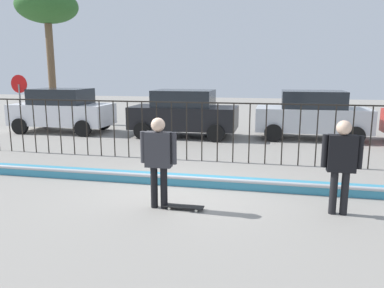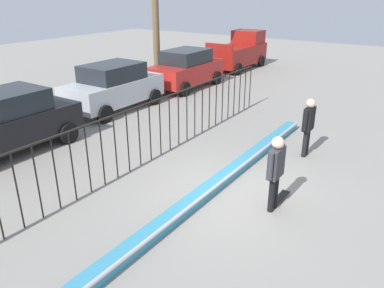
{
  "view_description": "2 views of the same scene",
  "coord_description": "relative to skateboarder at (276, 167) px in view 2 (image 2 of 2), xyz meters",
  "views": [
    {
      "loc": [
        2.03,
        -7.96,
        2.66
      ],
      "look_at": [
        0.16,
        0.72,
        0.93
      ],
      "focal_mm": 35.13,
      "sensor_mm": 36.0,
      "label": 1
    },
    {
      "loc": [
        -7.35,
        -3.88,
        4.72
      ],
      "look_at": [
        0.27,
        1.28,
        0.93
      ],
      "focal_mm": 35.48,
      "sensor_mm": 36.0,
      "label": 2
    }
  ],
  "objects": [
    {
      "name": "ground_plane",
      "position": [
        0.09,
        1.19,
        -1.07
      ],
      "size": [
        60.0,
        60.0,
        0.0
      ],
      "primitive_type": "plane",
      "color": "gray"
    },
    {
      "name": "pickup_truck",
      "position": [
        14.42,
        8.43,
        -0.04
      ],
      "size": [
        4.7,
        2.12,
        2.24
      ],
      "rotation": [
        0.0,
        0.0,
        -0.02
      ],
      "color": "maroon",
      "rests_on": "ground"
    },
    {
      "name": "parked_car_silver",
      "position": [
        3.64,
        8.61,
        -0.1
      ],
      "size": [
        4.3,
        2.12,
        1.9
      ],
      "rotation": [
        0.0,
        0.0,
        -0.05
      ],
      "color": "#B7BABF",
      "rests_on": "ground"
    },
    {
      "name": "camera_operator",
      "position": [
        3.4,
        0.39,
        -0.0
      ],
      "size": [
        0.72,
        0.27,
        1.79
      ],
      "rotation": [
        0.0,
        0.0,
        2.12
      ],
      "color": "black",
      "rests_on": "ground"
    },
    {
      "name": "parked_car_black",
      "position": [
        -1.42,
        8.09,
        -0.1
      ],
      "size": [
        4.3,
        2.12,
        1.9
      ],
      "rotation": [
        0.0,
        0.0,
        0.07
      ],
      "color": "black",
      "rests_on": "ground"
    },
    {
      "name": "bowl_coping_ledge",
      "position": [
        0.09,
        1.59,
        -0.95
      ],
      "size": [
        11.0,
        0.4,
        0.27
      ],
      "color": "teal",
      "rests_on": "ground"
    },
    {
      "name": "skateboard",
      "position": [
        0.49,
        -0.0,
        -1.02
      ],
      "size": [
        0.8,
        0.2,
        0.07
      ],
      "rotation": [
        0.0,
        0.0,
        0.3
      ],
      "color": "black",
      "rests_on": "ground"
    },
    {
      "name": "skateboarder",
      "position": [
        0.0,
        0.0,
        0.0
      ],
      "size": [
        0.72,
        0.27,
        1.79
      ],
      "rotation": [
        0.0,
        0.0,
        -0.13
      ],
      "color": "black",
      "rests_on": "ground"
    },
    {
      "name": "parked_car_red",
      "position": [
        8.44,
        8.3,
        -0.1
      ],
      "size": [
        4.3,
        2.12,
        1.9
      ],
      "rotation": [
        0.0,
        0.0,
        -0.04
      ],
      "color": "#B2231E",
      "rests_on": "ground"
    },
    {
      "name": "perimeter_fence",
      "position": [
        0.09,
        4.07,
        0.02
      ],
      "size": [
        14.04,
        0.04,
        1.77
      ],
      "color": "black",
      "rests_on": "ground"
    }
  ]
}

